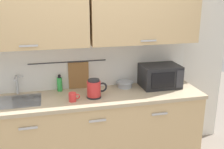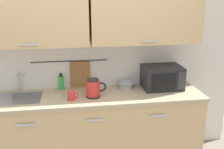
{
  "view_description": "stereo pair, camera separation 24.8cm",
  "coord_description": "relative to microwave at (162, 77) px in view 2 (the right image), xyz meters",
  "views": [
    {
      "loc": [
        -0.44,
        -2.48,
        2.01
      ],
      "look_at": [
        0.24,
        0.33,
        1.12
      ],
      "focal_mm": 43.08,
      "sensor_mm": 36.0,
      "label": 1
    },
    {
      "loc": [
        -0.2,
        -2.53,
        2.01
      ],
      "look_at": [
        0.24,
        0.33,
        1.12
      ],
      "focal_mm": 43.08,
      "sensor_mm": 36.0,
      "label": 2
    }
  ],
  "objects": [
    {
      "name": "counter_unit",
      "position": [
        -0.87,
        -0.11,
        -0.58
      ],
      "size": [
        2.53,
        0.64,
        0.9
      ],
      "color": "tan",
      "rests_on": "ground"
    },
    {
      "name": "back_wall_assembly",
      "position": [
        -0.86,
        0.12,
        0.49
      ],
      "size": [
        3.7,
        0.41,
        2.5
      ],
      "color": "silver",
      "rests_on": "ground"
    },
    {
      "name": "sink_faucet",
      "position": [
        -1.67,
        0.12,
        0.01
      ],
      "size": [
        0.09,
        0.17,
        0.22
      ],
      "color": "#B2B5BA",
      "rests_on": "counter_unit"
    },
    {
      "name": "microwave",
      "position": [
        0.0,
        0.0,
        0.0
      ],
      "size": [
        0.46,
        0.35,
        0.27
      ],
      "color": "black",
      "rests_on": "counter_unit"
    },
    {
      "name": "electric_kettle",
      "position": [
        -0.84,
        -0.17,
        -0.03
      ],
      "size": [
        0.23,
        0.16,
        0.21
      ],
      "color": "black",
      "rests_on": "counter_unit"
    },
    {
      "name": "dish_soap_bottle",
      "position": [
        -1.2,
        0.13,
        -0.05
      ],
      "size": [
        0.06,
        0.06,
        0.2
      ],
      "color": "green",
      "rests_on": "counter_unit"
    },
    {
      "name": "mug_near_sink",
      "position": [
        -1.08,
        -0.22,
        -0.09
      ],
      "size": [
        0.12,
        0.08,
        0.09
      ],
      "color": "red",
      "rests_on": "counter_unit"
    },
    {
      "name": "mixing_bowl",
      "position": [
        -0.42,
        0.07,
        -0.09
      ],
      "size": [
        0.21,
        0.21,
        0.08
      ],
      "color": "#A5ADB7",
      "rests_on": "counter_unit"
    }
  ]
}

